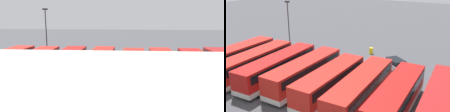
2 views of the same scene
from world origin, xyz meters
TOP-DOWN VIEW (x-y plane):
  - ground_plane at (0.00, 0.00)m, footprint 140.00×140.00m
  - bus_single_deck_near_end at (-12.65, 8.73)m, footprint 2.63×11.29m
  - bus_single_deck_second at (-9.03, 9.78)m, footprint 2.87×11.51m
  - bus_single_deck_third at (-5.46, 9.69)m, footprint 2.72×11.82m
  - bus_single_deck_fourth at (-2.02, 9.74)m, footprint 3.04×10.77m
  - bus_single_deck_fifth at (1.75, 8.92)m, footprint 3.06×11.43m
  - bus_single_deck_sixth at (5.43, 9.18)m, footprint 2.62×11.88m
  - bus_single_deck_seventh at (9.02, 9.33)m, footprint 2.73×11.57m
  - bus_single_deck_far_end at (12.77, 8.70)m, footprint 2.76×11.02m
  - car_hatchback_silver at (-6.00, -0.54)m, footprint 4.31×4.10m
  - lamp_post_tall at (10.78, 0.28)m, footprint 0.70×0.30m
  - waste_bin_yellow at (-0.97, -4.92)m, footprint 0.60×0.60m

SIDE VIEW (x-z plane):
  - ground_plane at x=0.00m, z-range 0.00..0.00m
  - waste_bin_yellow at x=-0.97m, z-range 0.00..0.95m
  - car_hatchback_silver at x=-6.00m, z-range -0.02..1.41m
  - bus_single_deck_fourth at x=-2.02m, z-range 0.15..3.10m
  - bus_single_deck_far_end at x=12.77m, z-range 0.15..3.10m
  - bus_single_deck_near_end at x=-12.65m, z-range 0.15..3.10m
  - bus_single_deck_fifth at x=1.75m, z-range 0.15..3.10m
  - bus_single_deck_second at x=-9.03m, z-range 0.15..3.10m
  - bus_single_deck_seventh at x=9.02m, z-range 0.15..3.10m
  - bus_single_deck_third at x=-5.46m, z-range 0.15..3.10m
  - bus_single_deck_sixth at x=5.43m, z-range 0.15..3.10m
  - lamp_post_tall at x=10.78m, z-range 0.68..8.72m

